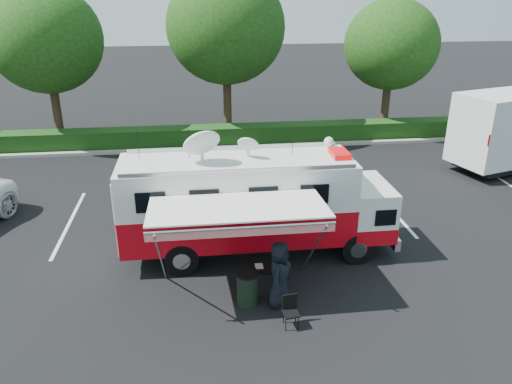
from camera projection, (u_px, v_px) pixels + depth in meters
ground_plane at (258, 252)px, 16.06m from camera, size 120.00×120.00×0.00m
back_border at (248, 46)px, 26.08m from camera, size 60.00×6.14×8.87m
stall_lines at (235, 214)px, 18.75m from camera, size 24.12×5.50×0.01m
command_truck at (256, 203)px, 15.38m from camera, size 8.43×2.32×4.05m
awning at (238, 212)px, 12.75m from camera, size 4.60×2.40×2.78m
person at (279, 304)px, 13.44m from camera, size 0.92×1.08×1.88m
folding_table at (261, 268)px, 13.84m from camera, size 1.02×0.86×0.74m
folding_chair at (290, 308)px, 12.48m from camera, size 0.44×0.46×0.82m
trash_bin at (248, 288)px, 13.32m from camera, size 0.64×0.64×0.94m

